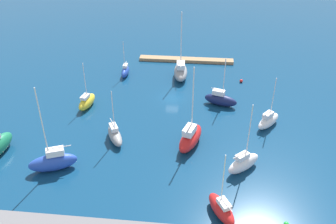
{
  "coord_description": "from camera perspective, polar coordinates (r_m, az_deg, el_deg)",
  "views": [
    {
      "loc": [
        -5.7,
        62.34,
        35.33
      ],
      "look_at": [
        0.0,
        7.71,
        1.5
      ],
      "focal_mm": 38.98,
      "sensor_mm": 36.0,
      "label": 1
    }
  ],
  "objects": [
    {
      "name": "water",
      "position": [
        71.88,
        0.64,
        2.19
      ],
      "size": [
        160.0,
        160.0,
        0.0
      ],
      "primitive_type": "plane",
      "color": "navy",
      "rests_on": "ground"
    },
    {
      "name": "pier_dock",
      "position": [
        87.97,
        2.86,
        8.16
      ],
      "size": [
        22.32,
        2.16,
        0.71
      ],
      "primitive_type": "cube",
      "color": "#997A56",
      "rests_on": "ground"
    },
    {
      "name": "sailboat_white_east_end",
      "position": [
        54.48,
        11.71,
        -7.79
      ],
      "size": [
        5.52,
        5.26,
        10.99
      ],
      "rotation": [
        0.0,
        0.0,
        3.88
      ],
      "color": "white",
      "rests_on": "water"
    },
    {
      "name": "sailboat_red_far_south",
      "position": [
        47.55,
        8.36,
        -14.73
      ],
      "size": [
        4.3,
        5.82,
        9.45
      ],
      "rotation": [
        0.0,
        0.0,
        5.21
      ],
      "color": "red",
      "rests_on": "water"
    },
    {
      "name": "sailboat_gray_lone_south",
      "position": [
        79.33,
        1.99,
        6.39
      ],
      "size": [
        3.38,
        8.15,
        14.32
      ],
      "rotation": [
        0.0,
        0.0,
        4.78
      ],
      "color": "gray",
      "rests_on": "water"
    },
    {
      "name": "sailboat_blue_off_beacon",
      "position": [
        81.01,
        -6.69,
        6.36
      ],
      "size": [
        1.44,
        4.76,
        8.0
      ],
      "rotation": [
        0.0,
        0.0,
        1.56
      ],
      "color": "#2347B2",
      "rests_on": "water"
    },
    {
      "name": "sailboat_yellow_mid_basin",
      "position": [
        70.0,
        -12.57,
        1.6
      ],
      "size": [
        2.77,
        5.79,
        8.87
      ],
      "rotation": [
        0.0,
        0.0,
        4.54
      ],
      "color": "yellow",
      "rests_on": "water"
    },
    {
      "name": "sailboat_navy_along_channel",
      "position": [
        69.65,
        8.2,
        1.98
      ],
      "size": [
        6.58,
        3.83,
        9.61
      ],
      "rotation": [
        0.0,
        0.0,
        2.83
      ],
      "color": "#141E4C",
      "rests_on": "water"
    },
    {
      "name": "sailboat_white_far_north",
      "position": [
        65.1,
        15.41,
        -1.29
      ],
      "size": [
        4.99,
        5.65,
        9.17
      ],
      "rotation": [
        0.0,
        0.0,
        4.04
      ],
      "color": "white",
      "rests_on": "water"
    },
    {
      "name": "sailboat_red_west_end",
      "position": [
        58.06,
        3.52,
        -4.01
      ],
      "size": [
        4.71,
        7.86,
        13.62
      ],
      "rotation": [
        0.0,
        0.0,
        4.39
      ],
      "color": "red",
      "rests_on": "water"
    },
    {
      "name": "sailboat_gray_inner_mooring",
      "position": [
        60.02,
        -8.32,
        -3.56
      ],
      "size": [
        4.32,
        6.04,
        9.32
      ],
      "rotation": [
        0.0,
        0.0,
        2.05
      ],
      "color": "gray",
      "rests_on": "water"
    },
    {
      "name": "sailboat_blue_by_breakwater",
      "position": [
        55.88,
        -17.51,
        -7.38
      ],
      "size": [
        7.23,
        4.64,
        13.64
      ],
      "rotation": [
        0.0,
        0.0,
        0.39
      ],
      "color": "#2347B2",
      "rests_on": "water"
    },
    {
      "name": "mooring_buoy_red",
      "position": [
        79.32,
        11.37,
        4.8
      ],
      "size": [
        0.69,
        0.69,
        0.69
      ],
      "primitive_type": "sphere",
      "color": "red",
      "rests_on": "water"
    }
  ]
}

